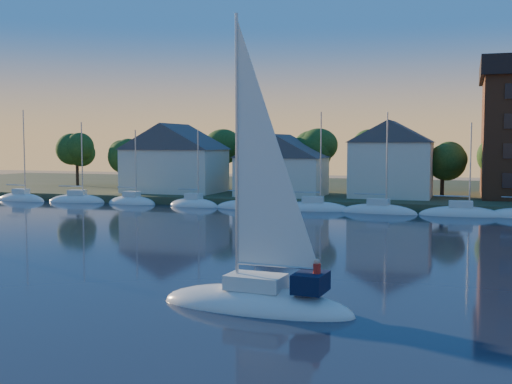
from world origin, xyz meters
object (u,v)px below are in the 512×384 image
at_px(clubhouse_west, 175,157).
at_px(hero_sailboat, 259,296).
at_px(clubhouse_east, 391,158).
at_px(clubhouse_centre, 282,164).

distance_m(clubhouse_west, hero_sailboat, 61.42).
distance_m(clubhouse_west, clubhouse_east, 30.02).
relative_size(clubhouse_west, clubhouse_east, 1.30).
height_order(clubhouse_west, hero_sailboat, hero_sailboat).
xyz_separation_m(clubhouse_east, hero_sailboat, (-0.12, -54.39, -5.38)).
xyz_separation_m(clubhouse_west, clubhouse_centre, (16.00, -1.00, -0.80)).
distance_m(clubhouse_east, hero_sailboat, 54.66).
distance_m(clubhouse_west, clubhouse_centre, 16.05).
bearing_deg(clubhouse_east, clubhouse_west, -178.09).
bearing_deg(hero_sailboat, clubhouse_centre, -71.04).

